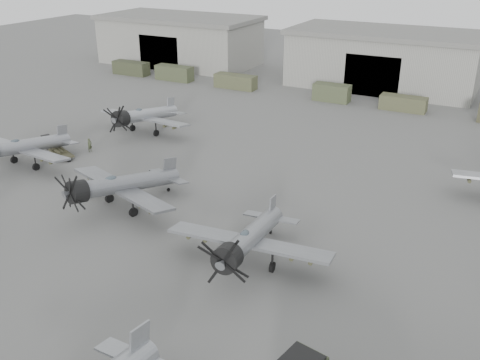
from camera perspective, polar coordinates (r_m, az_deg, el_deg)
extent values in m
plane|color=#61605E|center=(36.17, -10.38, -11.77)|extent=(220.00, 220.00, 0.00)
cube|color=gray|center=(103.38, -6.40, 14.45)|extent=(28.00, 14.00, 8.00)
cube|color=slate|center=(102.75, -6.52, 16.85)|extent=(29.00, 14.80, 0.70)
cube|color=black|center=(98.07, -8.63, 13.23)|extent=(8.12, 0.40, 6.00)
cube|color=gray|center=(88.29, 15.09, 12.17)|extent=(28.00, 14.00, 8.00)
cube|color=slate|center=(87.56, 15.40, 14.94)|extent=(29.00, 14.80, 0.70)
cube|color=black|center=(82.01, 13.86, 10.71)|extent=(8.12, 0.40, 6.00)
cube|color=#363B26|center=(95.78, -11.54, 11.62)|extent=(6.53, 2.20, 2.24)
cube|color=#3F462D|center=(90.50, -7.03, 11.26)|extent=(6.39, 2.20, 2.40)
cube|color=#484C31|center=(84.68, -0.49, 10.46)|extent=(6.67, 2.20, 2.15)
cube|color=#434B31|center=(78.67, 9.76, 9.17)|extent=(5.21, 2.20, 2.44)
cube|color=#4A4C31|center=(76.36, 17.02, 7.83)|extent=(6.17, 2.20, 1.96)
cube|color=#93969B|center=(28.57, -10.66, -16.65)|extent=(0.16, 1.76, 2.10)
cylinder|color=gray|center=(58.50, -21.64, 3.44)|extent=(2.23, 9.86, 2.88)
cube|color=gray|center=(58.29, -22.04, 3.06)|extent=(11.66, 3.03, 0.52)
cube|color=gray|center=(60.88, -18.45, 4.83)|extent=(0.24, 1.54, 1.84)
ellipsoid|color=#3F4C54|center=(57.46, -22.93, 3.76)|extent=(0.65, 1.15, 0.52)
cylinder|color=black|center=(60.06, -22.96, 1.99)|extent=(0.32, 0.76, 0.74)
cylinder|color=black|center=(57.34, -20.92, 1.31)|extent=(0.32, 0.76, 0.74)
cylinder|color=black|center=(61.38, -18.40, 2.96)|extent=(0.14, 0.30, 0.29)
cylinder|color=gray|center=(46.49, -11.96, -0.35)|extent=(4.53, 10.28, 3.04)
cylinder|color=black|center=(44.18, -16.97, -1.21)|extent=(2.23, 2.03, 2.03)
cube|color=gray|center=(46.31, -12.53, -0.84)|extent=(12.25, 5.74, 0.55)
cube|color=gray|center=(48.78, -7.51, 1.36)|extent=(0.60, 1.58, 1.94)
ellipsoid|color=#3F4C54|center=(45.41, -13.68, 0.09)|extent=(0.91, 1.29, 0.55)
cylinder|color=black|center=(48.33, -13.76, -1.92)|extent=(0.50, 0.82, 0.78)
cylinder|color=black|center=(45.47, -11.29, -3.39)|extent=(0.50, 0.82, 0.78)
cylinder|color=black|center=(49.49, -7.64, -1.03)|extent=(0.21, 0.33, 0.31)
cylinder|color=gray|center=(37.77, 1.30, -5.90)|extent=(2.42, 10.11, 2.95)
cylinder|color=black|center=(33.88, -1.38, -8.34)|extent=(1.94, 1.67, 1.96)
cube|color=gray|center=(37.43, 0.99, -6.62)|extent=(11.95, 3.26, 0.53)
cube|color=gray|center=(41.39, 3.48, -2.87)|extent=(0.27, 1.58, 1.89)
ellipsoid|color=#3F4C54|center=(36.12, 0.46, -5.84)|extent=(0.68, 1.18, 0.53)
cylinder|color=black|center=(38.65, -1.64, -8.17)|extent=(0.34, 0.78, 0.76)
cylinder|color=black|center=(37.57, 3.45, -9.25)|extent=(0.34, 0.78, 0.76)
cylinder|color=black|center=(42.14, 3.29, -5.57)|extent=(0.14, 0.31, 0.30)
cylinder|color=#9DA0A6|center=(65.15, -9.85, 6.89)|extent=(2.00, 10.28, 3.01)
cylinder|color=black|center=(61.75, -12.61, 6.41)|extent=(1.91, 1.62, 2.00)
cube|color=#9DA0A6|center=(64.81, -10.17, 6.55)|extent=(12.14, 2.78, 0.54)
cube|color=#9DA0A6|center=(68.45, -7.41, 8.01)|extent=(0.20, 1.61, 1.92)
ellipsoid|color=#3F4C54|center=(63.80, -10.80, 7.27)|extent=(0.64, 1.19, 0.54)
cylinder|color=black|center=(66.31, -11.39, 5.45)|extent=(0.31, 0.78, 0.77)
cylinder|color=black|center=(64.00, -8.93, 4.96)|extent=(0.31, 0.78, 0.77)
cylinder|color=black|center=(68.84, -7.47, 6.25)|extent=(0.13, 0.31, 0.31)
cube|color=#3F3D29|center=(63.26, -19.79, 3.77)|extent=(2.04, 1.68, 0.78)
cube|color=black|center=(63.64, -20.04, 4.32)|extent=(0.79, 1.00, 0.49)
cylinder|color=black|center=(63.36, -19.75, 3.52)|extent=(1.29, 0.96, 0.55)
cylinder|color=black|center=(62.16, -19.36, 3.38)|extent=(1.11, 0.53, 0.08)
cube|color=#3F3D29|center=(59.98, -18.51, 2.77)|extent=(3.96, 2.72, 0.18)
cylinder|color=black|center=(60.06, -18.48, 2.55)|extent=(1.52, 0.97, 0.43)
cylinder|color=#3F3D29|center=(59.91, -18.53, 2.94)|extent=(1.38, 0.82, 0.31)
imported|color=#3C432B|center=(60.43, -15.73, 3.61)|extent=(0.44, 0.60, 1.52)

